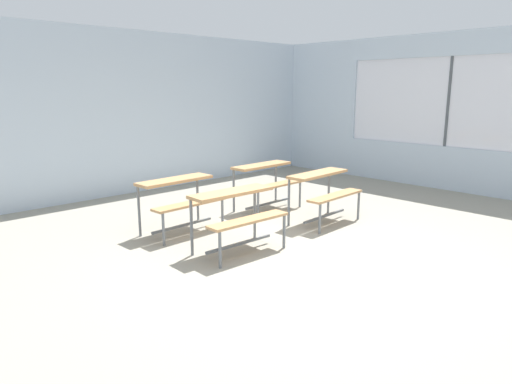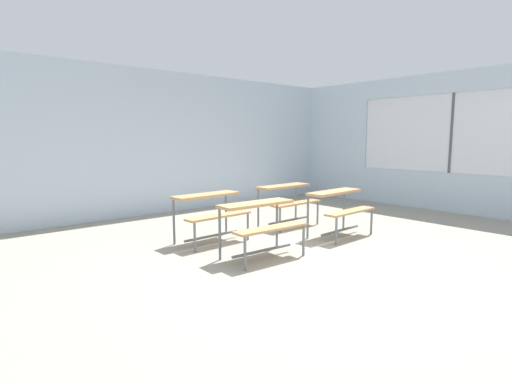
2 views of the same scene
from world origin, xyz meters
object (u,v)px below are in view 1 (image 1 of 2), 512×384
at_px(desk_bench_r0c0, 237,207).
at_px(desk_bench_r1c0, 180,193).
at_px(desk_bench_r0c1, 324,185).
at_px(desk_bench_r1c1, 267,176).

relative_size(desk_bench_r0c0, desk_bench_r1c0, 1.00).
relative_size(desk_bench_r0c1, desk_bench_r1c0, 1.01).
height_order(desk_bench_r0c1, desk_bench_r1c0, same).
xyz_separation_m(desk_bench_r1c0, desk_bench_r1c1, (1.74, 0.06, 0.00)).
relative_size(desk_bench_r1c0, desk_bench_r1c1, 1.01).
bearing_deg(desk_bench_r1c0, desk_bench_r0c1, -32.57).
bearing_deg(desk_bench_r0c0, desk_bench_r1c1, 37.19).
bearing_deg(desk_bench_r0c0, desk_bench_r1c0, 94.96).
xyz_separation_m(desk_bench_r0c0, desk_bench_r1c1, (1.68, 1.18, 0.00)).
distance_m(desk_bench_r0c0, desk_bench_r0c1, 1.75).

